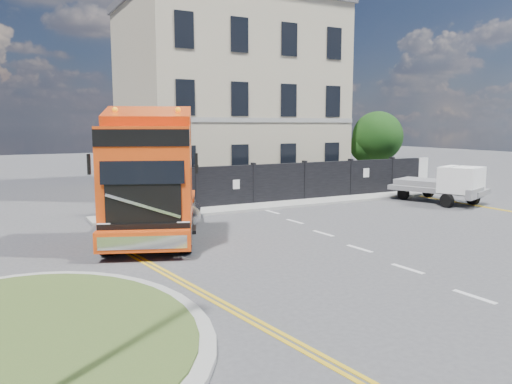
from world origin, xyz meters
TOP-DOWN VIEW (x-y plane):
  - ground at (0.00, 0.00)m, footprint 120.00×120.00m
  - traffic_island at (-7.00, -3.00)m, footprint 6.80×6.80m
  - hoarding_fence at (6.55, 9.00)m, footprint 18.80×0.25m
  - georgian_building at (6.00, 16.50)m, footprint 12.30×10.30m
  - tree at (14.38, 12.10)m, footprint 3.20×3.20m
  - pavement_far at (6.00, 8.10)m, footprint 20.00×1.60m
  - truck at (-2.69, 3.63)m, footprint 5.21×7.83m
  - flatbed_pickup at (12.77, 4.52)m, footprint 3.36×5.06m

SIDE VIEW (x-z plane):
  - ground at x=0.00m, z-range 0.00..0.00m
  - pavement_far at x=6.00m, z-range 0.00..0.12m
  - traffic_island at x=-7.00m, z-range 0.00..0.16m
  - hoarding_fence at x=6.55m, z-range 0.00..2.00m
  - flatbed_pickup at x=12.77m, z-range 0.07..2.00m
  - truck at x=-2.69m, z-range -0.23..4.17m
  - tree at x=14.38m, z-range 0.65..5.45m
  - georgian_building at x=6.00m, z-range -0.63..12.17m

